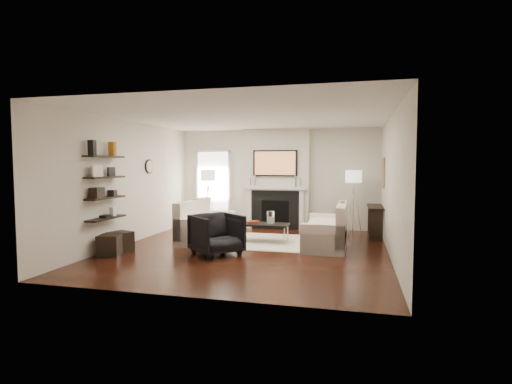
% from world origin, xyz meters
% --- Properties ---
extents(room_envelope, '(6.00, 6.00, 6.00)m').
position_xyz_m(room_envelope, '(0.00, 0.00, 1.35)').
color(room_envelope, '#34150B').
rests_on(room_envelope, ground).
extents(chimney_breast, '(1.80, 0.25, 2.70)m').
position_xyz_m(chimney_breast, '(0.00, 2.88, 1.35)').
color(chimney_breast, silver).
rests_on(chimney_breast, floor).
extents(fireplace_surround, '(1.30, 0.02, 1.04)m').
position_xyz_m(fireplace_surround, '(0.00, 2.74, 0.52)').
color(fireplace_surround, black).
rests_on(fireplace_surround, floor).
extents(firebox, '(0.75, 0.02, 0.65)m').
position_xyz_m(firebox, '(0.00, 2.73, 0.45)').
color(firebox, black).
rests_on(firebox, floor).
extents(mantel_pilaster_l, '(0.12, 0.08, 1.10)m').
position_xyz_m(mantel_pilaster_l, '(-0.72, 2.71, 0.55)').
color(mantel_pilaster_l, white).
rests_on(mantel_pilaster_l, floor).
extents(mantel_pilaster_r, '(0.12, 0.08, 1.10)m').
position_xyz_m(mantel_pilaster_r, '(0.72, 2.71, 0.55)').
color(mantel_pilaster_r, white).
rests_on(mantel_pilaster_r, floor).
extents(mantel_shelf, '(1.70, 0.18, 0.07)m').
position_xyz_m(mantel_shelf, '(0.00, 2.69, 1.12)').
color(mantel_shelf, white).
rests_on(mantel_shelf, chimney_breast).
extents(tv_body, '(1.20, 0.06, 0.70)m').
position_xyz_m(tv_body, '(0.00, 2.71, 1.78)').
color(tv_body, black).
rests_on(tv_body, chimney_breast).
extents(tv_screen, '(1.10, 0.00, 0.62)m').
position_xyz_m(tv_screen, '(0.00, 2.68, 1.78)').
color(tv_screen, '#BF723F').
rests_on(tv_screen, tv_body).
extents(candlestick_l_tall, '(0.04, 0.04, 0.30)m').
position_xyz_m(candlestick_l_tall, '(-0.55, 2.70, 1.30)').
color(candlestick_l_tall, silver).
rests_on(candlestick_l_tall, mantel_shelf).
extents(candlestick_l_short, '(0.04, 0.04, 0.24)m').
position_xyz_m(candlestick_l_short, '(-0.68, 2.70, 1.27)').
color(candlestick_l_short, silver).
rests_on(candlestick_l_short, mantel_shelf).
extents(candlestick_r_tall, '(0.04, 0.04, 0.30)m').
position_xyz_m(candlestick_r_tall, '(0.55, 2.70, 1.30)').
color(candlestick_r_tall, silver).
rests_on(candlestick_r_tall, mantel_shelf).
extents(candlestick_r_short, '(0.04, 0.04, 0.24)m').
position_xyz_m(candlestick_r_short, '(0.68, 2.70, 1.27)').
color(candlestick_r_short, silver).
rests_on(candlestick_r_short, mantel_shelf).
extents(hallway_panel, '(0.90, 0.02, 2.10)m').
position_xyz_m(hallway_panel, '(-1.85, 2.98, 1.05)').
color(hallway_panel, white).
rests_on(hallway_panel, floor).
extents(door_trim_l, '(0.06, 0.06, 2.16)m').
position_xyz_m(door_trim_l, '(-2.33, 2.96, 1.05)').
color(door_trim_l, white).
rests_on(door_trim_l, floor).
extents(door_trim_r, '(0.06, 0.06, 2.16)m').
position_xyz_m(door_trim_r, '(-1.37, 2.96, 1.05)').
color(door_trim_r, white).
rests_on(door_trim_r, floor).
extents(door_trim_top, '(1.02, 0.06, 0.06)m').
position_xyz_m(door_trim_top, '(-1.85, 2.96, 2.13)').
color(door_trim_top, white).
rests_on(door_trim_top, wall_back).
extents(rug, '(2.60, 2.00, 0.01)m').
position_xyz_m(rug, '(-0.12, 0.94, 0.01)').
color(rug, beige).
rests_on(rug, floor).
extents(loveseat_left_base, '(0.85, 1.80, 0.42)m').
position_xyz_m(loveseat_left_base, '(-1.20, 0.75, 0.21)').
color(loveseat_left_base, white).
rests_on(loveseat_left_base, floor).
extents(loveseat_left_back, '(0.18, 1.80, 0.80)m').
position_xyz_m(loveseat_left_back, '(-1.54, 0.75, 0.53)').
color(loveseat_left_back, white).
rests_on(loveseat_left_back, floor).
extents(loveseat_left_arm_n, '(0.85, 0.18, 0.60)m').
position_xyz_m(loveseat_left_arm_n, '(-1.20, -0.06, 0.30)').
color(loveseat_left_arm_n, white).
rests_on(loveseat_left_arm_n, floor).
extents(loveseat_left_arm_s, '(0.85, 0.18, 0.60)m').
position_xyz_m(loveseat_left_arm_s, '(-1.20, 1.56, 0.30)').
color(loveseat_left_arm_s, white).
rests_on(loveseat_left_arm_s, floor).
extents(loveseat_left_cushion, '(0.63, 1.44, 0.10)m').
position_xyz_m(loveseat_left_cushion, '(-1.15, 0.75, 0.47)').
color(loveseat_left_cushion, white).
rests_on(loveseat_left_cushion, loveseat_left_base).
extents(pillow_left_orange, '(0.10, 0.42, 0.42)m').
position_xyz_m(pillow_left_orange, '(-1.54, 1.05, 0.73)').
color(pillow_left_orange, '#A36314').
rests_on(pillow_left_orange, loveseat_left_cushion).
extents(pillow_left_charcoal, '(0.10, 0.40, 0.40)m').
position_xyz_m(pillow_left_charcoal, '(-1.54, 0.45, 0.72)').
color(pillow_left_charcoal, black).
rests_on(pillow_left_charcoal, loveseat_left_cushion).
extents(loveseat_right_base, '(0.85, 1.80, 0.42)m').
position_xyz_m(loveseat_right_base, '(1.50, 0.70, 0.21)').
color(loveseat_right_base, white).
rests_on(loveseat_right_base, floor).
extents(loveseat_right_back, '(0.18, 1.80, 0.80)m').
position_xyz_m(loveseat_right_back, '(1.83, 0.70, 0.53)').
color(loveseat_right_back, white).
rests_on(loveseat_right_back, floor).
extents(loveseat_right_arm_n, '(0.85, 0.18, 0.60)m').
position_xyz_m(loveseat_right_arm_n, '(1.50, -0.11, 0.30)').
color(loveseat_right_arm_n, white).
rests_on(loveseat_right_arm_n, floor).
extents(loveseat_right_arm_s, '(0.85, 0.18, 0.60)m').
position_xyz_m(loveseat_right_arm_s, '(1.50, 1.51, 0.30)').
color(loveseat_right_arm_s, white).
rests_on(loveseat_right_arm_s, floor).
extents(loveseat_right_cushion, '(0.63, 1.44, 0.10)m').
position_xyz_m(loveseat_right_cushion, '(1.45, 0.70, 0.47)').
color(loveseat_right_cushion, white).
rests_on(loveseat_right_cushion, loveseat_right_base).
extents(pillow_right_orange, '(0.10, 0.42, 0.42)m').
position_xyz_m(pillow_right_orange, '(1.83, 1.00, 0.73)').
color(pillow_right_orange, '#A36314').
rests_on(pillow_right_orange, loveseat_right_cushion).
extents(pillow_right_charcoal, '(0.10, 0.40, 0.40)m').
position_xyz_m(pillow_right_charcoal, '(1.83, 0.40, 0.72)').
color(pillow_right_charcoal, black).
rests_on(pillow_right_charcoal, loveseat_right_cushion).
extents(coffee_table, '(1.10, 0.55, 0.04)m').
position_xyz_m(coffee_table, '(0.12, 0.89, 0.40)').
color(coffee_table, black).
rests_on(coffee_table, floor).
extents(coffee_leg_nw, '(0.02, 0.02, 0.38)m').
position_xyz_m(coffee_leg_nw, '(-0.38, 0.67, 0.19)').
color(coffee_leg_nw, silver).
rests_on(coffee_leg_nw, floor).
extents(coffee_leg_ne, '(0.02, 0.02, 0.38)m').
position_xyz_m(coffee_leg_ne, '(0.62, 0.67, 0.19)').
color(coffee_leg_ne, silver).
rests_on(coffee_leg_ne, floor).
extents(coffee_leg_sw, '(0.02, 0.02, 0.38)m').
position_xyz_m(coffee_leg_sw, '(-0.38, 1.11, 0.19)').
color(coffee_leg_sw, silver).
rests_on(coffee_leg_sw, floor).
extents(coffee_leg_se, '(0.02, 0.02, 0.38)m').
position_xyz_m(coffee_leg_se, '(0.62, 1.11, 0.19)').
color(coffee_leg_se, silver).
rests_on(coffee_leg_se, floor).
extents(hurricane_glass, '(0.17, 0.17, 0.30)m').
position_xyz_m(hurricane_glass, '(0.27, 0.89, 0.56)').
color(hurricane_glass, white).
rests_on(hurricane_glass, coffee_table).
extents(hurricane_candle, '(0.11, 0.11, 0.17)m').
position_xyz_m(hurricane_candle, '(0.27, 0.89, 0.50)').
color(hurricane_candle, white).
rests_on(hurricane_candle, coffee_table).
extents(copper_bowl, '(0.29, 0.29, 0.05)m').
position_xyz_m(copper_bowl, '(-0.13, 0.89, 0.45)').
color(copper_bowl, '#A8381C').
rests_on(copper_bowl, coffee_table).
extents(armchair, '(1.15, 1.16, 0.87)m').
position_xyz_m(armchair, '(-0.50, -0.54, 0.43)').
color(armchair, black).
rests_on(armchair, floor).
extents(lamp_left_post, '(0.02, 0.02, 1.20)m').
position_xyz_m(lamp_left_post, '(-1.85, 2.54, 0.60)').
color(lamp_left_post, silver).
rests_on(lamp_left_post, floor).
extents(lamp_left_shade, '(0.40, 0.40, 0.30)m').
position_xyz_m(lamp_left_shade, '(-1.85, 2.54, 1.45)').
color(lamp_left_shade, white).
rests_on(lamp_left_shade, lamp_left_post).
extents(lamp_left_leg_a, '(0.25, 0.02, 1.23)m').
position_xyz_m(lamp_left_leg_a, '(-1.74, 2.54, 0.60)').
color(lamp_left_leg_a, silver).
rests_on(lamp_left_leg_a, floor).
extents(lamp_left_leg_b, '(0.14, 0.22, 1.23)m').
position_xyz_m(lamp_left_leg_b, '(-1.91, 2.64, 0.60)').
color(lamp_left_leg_b, silver).
rests_on(lamp_left_leg_b, floor).
extents(lamp_left_leg_c, '(0.14, 0.22, 1.23)m').
position_xyz_m(lamp_left_leg_c, '(-1.91, 2.45, 0.60)').
color(lamp_left_leg_c, silver).
rests_on(lamp_left_leg_c, floor).
extents(lamp_right_post, '(0.02, 0.02, 1.20)m').
position_xyz_m(lamp_right_post, '(2.05, 2.49, 0.60)').
color(lamp_right_post, silver).
rests_on(lamp_right_post, floor).
extents(lamp_right_shade, '(0.40, 0.40, 0.30)m').
position_xyz_m(lamp_right_shade, '(2.05, 2.49, 1.45)').
color(lamp_right_shade, white).
rests_on(lamp_right_shade, lamp_right_post).
extents(lamp_right_leg_a, '(0.25, 0.02, 1.23)m').
position_xyz_m(lamp_right_leg_a, '(2.16, 2.49, 0.60)').
color(lamp_right_leg_a, silver).
rests_on(lamp_right_leg_a, floor).
extents(lamp_right_leg_b, '(0.14, 0.22, 1.23)m').
position_xyz_m(lamp_right_leg_b, '(2.00, 2.58, 0.60)').
color(lamp_right_leg_b, silver).
rests_on(lamp_right_leg_b, floor).
extents(lamp_right_leg_c, '(0.14, 0.22, 1.23)m').
position_xyz_m(lamp_right_leg_c, '(1.99, 2.39, 0.60)').
color(lamp_right_leg_c, silver).
rests_on(lamp_right_leg_c, floor).
extents(console_top, '(0.35, 1.20, 0.04)m').
position_xyz_m(console_top, '(2.57, 2.17, 0.73)').
color(console_top, black).
rests_on(console_top, floor).
extents(console_leg_n, '(0.30, 0.04, 0.71)m').
position_xyz_m(console_leg_n, '(2.57, 1.62, 0.35)').
color(console_leg_n, black).
rests_on(console_leg_n, floor).
extents(console_leg_s, '(0.30, 0.04, 0.71)m').
position_xyz_m(console_leg_s, '(2.57, 2.72, 0.35)').
color(console_leg_s, black).
rests_on(console_leg_s, floor).
extents(wall_art, '(0.03, 0.70, 0.70)m').
position_xyz_m(wall_art, '(2.73, 2.05, 1.55)').
color(wall_art, '#9D794E').
rests_on(wall_art, wall_right).
extents(shelf_bottom, '(0.25, 1.00, 0.03)m').
position_xyz_m(shelf_bottom, '(-2.62, -1.00, 0.70)').
color(shelf_bottom, black).
rests_on(shelf_bottom, wall_left).
extents(shelf_lower, '(0.25, 1.00, 0.04)m').
position_xyz_m(shelf_lower, '(-2.62, -1.00, 1.10)').
color(shelf_lower, black).
rests_on(shelf_lower, wall_left).
extents(shelf_upper, '(0.25, 1.00, 0.04)m').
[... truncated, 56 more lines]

